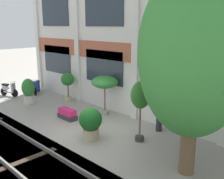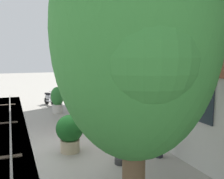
# 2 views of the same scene
# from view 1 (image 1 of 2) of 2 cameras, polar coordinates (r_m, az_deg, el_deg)

# --- Properties ---
(ground_plane) EXTENTS (80.00, 80.00, 0.00)m
(ground_plane) POSITION_cam_1_polar(r_m,az_deg,el_deg) (10.90, -4.93, -9.83)
(ground_plane) COLOR #9E998E
(apartment_facade) EXTENTS (17.37, 0.64, 8.42)m
(apartment_facade) POSITION_cam_1_polar(r_m,az_deg,el_deg) (12.22, 6.08, 12.95)
(apartment_facade) COLOR silver
(apartment_facade) RESTS_ON ground
(rail_tracks) EXTENTS (25.01, 2.80, 0.43)m
(rail_tracks) POSITION_cam_1_polar(r_m,az_deg,el_deg) (9.61, -17.85, -14.85)
(rail_tracks) COLOR #4C473F
(rail_tracks) RESTS_ON ground
(broadleaf_tree) EXTENTS (3.29, 3.13, 6.10)m
(broadleaf_tree) POSITION_cam_1_polar(r_m,az_deg,el_deg) (7.55, 17.55, 7.04)
(broadleaf_tree) COLOR brown
(broadleaf_tree) RESTS_ON ground
(potted_plant_terracotta_small) EXTENTS (0.76, 0.76, 2.36)m
(potted_plant_terracotta_small) POSITION_cam_1_polar(r_m,az_deg,el_deg) (9.82, 6.24, -1.61)
(potted_plant_terracotta_small) COLOR #333333
(potted_plant_terracotta_small) RESTS_ON ground
(potted_plant_square_trough) EXTENTS (1.07, 0.45, 0.50)m
(potted_plant_square_trough) POSITION_cam_1_polar(r_m,az_deg,el_deg) (12.72, -9.70, -5.30)
(potted_plant_square_trough) COLOR #333333
(potted_plant_square_trough) RESTS_ON ground
(potted_plant_ribbed_drum) EXTENTS (0.91, 0.91, 1.25)m
(potted_plant_ribbed_drum) POSITION_cam_1_polar(r_m,az_deg,el_deg) (10.33, -4.69, -7.05)
(potted_plant_ribbed_drum) COLOR tan
(potted_plant_ribbed_drum) RESTS_ON ground
(potted_plant_low_pan) EXTENTS (0.77, 0.77, 1.68)m
(potted_plant_low_pan) POSITION_cam_1_polar(r_m,az_deg,el_deg) (15.39, -9.62, 1.76)
(potted_plant_low_pan) COLOR tan
(potted_plant_low_pan) RESTS_ON ground
(potted_plant_glazed_jar) EXTENTS (0.72, 0.72, 1.45)m
(potted_plant_glazed_jar) POSITION_cam_1_polar(r_m,az_deg,el_deg) (15.49, -17.74, -0.18)
(potted_plant_glazed_jar) COLOR beige
(potted_plant_glazed_jar) RESTS_ON ground
(potted_plant_tall_urn) EXTENTS (1.31, 1.31, 1.97)m
(potted_plant_tall_urn) POSITION_cam_1_polar(r_m,az_deg,el_deg) (12.77, -1.59, 1.43)
(potted_plant_tall_urn) COLOR gray
(potted_plant_tall_urn) RESTS_ON ground
(scooter_near_curb) EXTENTS (1.07, 1.00, 0.98)m
(scooter_near_curb) POSITION_cam_1_polar(r_m,az_deg,el_deg) (17.84, -16.00, 0.62)
(scooter_near_curb) COLOR black
(scooter_near_curb) RESTS_ON ground
(scooter_second_parked) EXTENTS (1.33, 0.68, 0.98)m
(scooter_second_parked) POSITION_cam_1_polar(r_m,az_deg,el_deg) (17.70, -21.68, 0.06)
(scooter_second_parked) COLOR black
(scooter_second_parked) RESTS_ON ground
(resident_by_doorway) EXTENTS (0.34, 0.53, 1.55)m
(resident_by_doorway) POSITION_cam_1_polar(r_m,az_deg,el_deg) (11.14, 10.31, -4.91)
(resident_by_doorway) COLOR #282833
(resident_by_doorway) RESTS_ON ground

